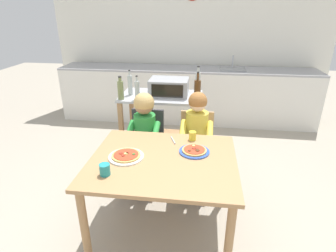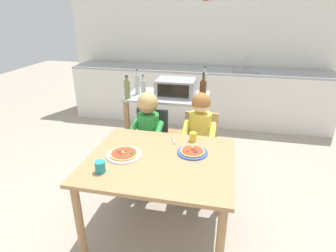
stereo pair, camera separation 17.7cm
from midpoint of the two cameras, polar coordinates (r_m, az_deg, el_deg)
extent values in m
plane|color=#A89E8C|center=(3.56, 0.49, -7.28)|extent=(12.02, 12.02, 0.00)
cube|color=white|center=(4.94, 3.36, 17.96)|extent=(4.65, 0.12, 2.70)
cube|color=silver|center=(4.71, 2.70, 6.32)|extent=(4.19, 0.60, 0.86)
cube|color=#9E9EA3|center=(4.60, 2.81, 11.64)|extent=(4.19, 0.60, 0.03)
cube|color=gray|center=(4.60, 12.13, 11.32)|extent=(0.40, 0.33, 0.02)
cylinder|color=#B7BABF|center=(4.70, 12.14, 12.83)|extent=(0.02, 0.02, 0.20)
cube|color=#B7BABF|center=(3.27, -2.96, 6.14)|extent=(0.95, 0.57, 0.02)
cube|color=#AD7F51|center=(3.48, -2.77, -2.48)|extent=(0.88, 0.52, 0.02)
cube|color=#AD7F51|center=(3.32, -10.99, -2.03)|extent=(0.05, 0.05, 0.83)
cube|color=#AD7F51|center=(3.16, 4.21, -2.95)|extent=(0.05, 0.05, 0.83)
cube|color=#AD7F51|center=(3.74, -8.73, 1.16)|extent=(0.05, 0.05, 0.83)
cube|color=#AD7F51|center=(3.60, 4.71, 0.47)|extent=(0.05, 0.05, 0.83)
cube|color=#999BA0|center=(3.26, -1.35, 8.04)|extent=(0.44, 0.33, 0.19)
cube|color=black|center=(3.09, -1.83, 7.21)|extent=(0.36, 0.01, 0.14)
cylinder|color=black|center=(3.09, 1.04, 6.07)|extent=(0.02, 0.01, 0.02)
cylinder|color=olive|center=(3.15, -11.35, 7.20)|extent=(0.07, 0.07, 0.21)
cylinder|color=olive|center=(3.12, -11.53, 9.40)|extent=(0.03, 0.03, 0.04)
cylinder|color=black|center=(3.11, -11.57, 9.89)|extent=(0.04, 0.04, 0.01)
cylinder|color=#ADB7B2|center=(3.12, -8.00, 7.26)|extent=(0.05, 0.05, 0.21)
cylinder|color=#ADB7B2|center=(3.08, -8.14, 9.56)|extent=(0.02, 0.02, 0.05)
cylinder|color=black|center=(3.08, -8.17, 10.14)|extent=(0.02, 0.02, 0.01)
cylinder|color=#ADB7B2|center=(3.29, -9.37, 8.25)|extent=(0.05, 0.05, 0.23)
cylinder|color=#ADB7B2|center=(3.26, -9.54, 10.64)|extent=(0.02, 0.02, 0.05)
cylinder|color=black|center=(3.25, -9.58, 11.21)|extent=(0.02, 0.02, 0.01)
cylinder|color=#ADB7B2|center=(3.11, 4.49, 8.22)|extent=(0.05, 0.05, 0.30)
cylinder|color=#ADB7B2|center=(3.07, 4.60, 11.43)|extent=(0.03, 0.03, 0.06)
cylinder|color=black|center=(3.06, 4.62, 12.10)|extent=(0.03, 0.03, 0.01)
cylinder|color=#4C2D14|center=(2.99, 4.38, 7.10)|extent=(0.07, 0.07, 0.24)
cylinder|color=#4C2D14|center=(2.95, 4.47, 10.08)|extent=(0.03, 0.03, 0.08)
cylinder|color=black|center=(2.94, 4.50, 10.94)|extent=(0.03, 0.03, 0.01)
cube|color=#AD7F51|center=(2.17, -3.40, -7.17)|extent=(1.14, 0.96, 0.03)
cylinder|color=#AD7F51|center=(2.22, -19.14, -19.57)|extent=(0.06, 0.06, 0.70)
cylinder|color=#AD7F51|center=(2.05, 9.81, -22.95)|extent=(0.06, 0.06, 0.70)
cylinder|color=#AD7F51|center=(2.83, -11.87, -8.39)|extent=(0.06, 0.06, 0.70)
cylinder|color=#AD7F51|center=(2.69, 9.35, -9.97)|extent=(0.06, 0.06, 0.70)
cube|color=#333338|center=(2.95, -6.37, -4.63)|extent=(0.36, 0.36, 0.04)
cube|color=#333338|center=(3.00, -5.82, 0.00)|extent=(0.34, 0.03, 0.38)
cylinder|color=#333338|center=(2.90, -3.95, -10.05)|extent=(0.03, 0.03, 0.42)
cylinder|color=#333338|center=(2.97, -9.71, -9.51)|extent=(0.03, 0.03, 0.42)
cylinder|color=#333338|center=(3.15, -2.88, -7.07)|extent=(0.03, 0.03, 0.42)
cylinder|color=#333338|center=(3.21, -8.19, -6.65)|extent=(0.03, 0.03, 0.42)
cube|color=tan|center=(2.88, 3.96, -5.19)|extent=(0.36, 0.36, 0.04)
cube|color=tan|center=(2.94, 4.28, -0.46)|extent=(0.34, 0.03, 0.38)
cylinder|color=tan|center=(2.87, 6.68, -10.65)|extent=(0.03, 0.03, 0.42)
cylinder|color=tan|center=(2.88, 0.61, -10.28)|extent=(0.03, 0.03, 0.42)
cylinder|color=tan|center=(3.12, 6.81, -7.58)|extent=(0.03, 0.03, 0.42)
cylinder|color=tan|center=(3.13, 1.28, -7.26)|extent=(0.03, 0.03, 0.42)
cube|color=#424C6B|center=(2.79, -5.67, -5.34)|extent=(0.10, 0.30, 0.10)
cylinder|color=#424C6B|center=(2.81, -6.07, -10.90)|extent=(0.08, 0.08, 0.44)
cube|color=#424C6B|center=(2.83, -8.45, -5.13)|extent=(0.10, 0.30, 0.10)
cylinder|color=#424C6B|center=(2.84, -8.86, -10.62)|extent=(0.08, 0.08, 0.44)
cylinder|color=green|center=(2.72, -4.42, -1.26)|extent=(0.06, 0.26, 0.15)
cylinder|color=green|center=(2.79, -9.67, -0.95)|extent=(0.06, 0.26, 0.15)
cylinder|color=green|center=(2.85, -6.55, -0.90)|extent=(0.22, 0.22, 0.34)
sphere|color=#A37556|center=(2.75, -6.82, 4.39)|extent=(0.20, 0.20, 0.20)
sphere|color=tan|center=(2.75, -6.84, 4.74)|extent=(0.21, 0.21, 0.21)
cube|color=#424C6B|center=(2.74, 5.25, -5.94)|extent=(0.10, 0.30, 0.10)
cylinder|color=#424C6B|center=(2.76, 4.94, -11.61)|extent=(0.08, 0.08, 0.44)
cube|color=#424C6B|center=(2.75, 2.32, -5.77)|extent=(0.10, 0.30, 0.10)
cylinder|color=#424C6B|center=(2.76, 1.98, -11.43)|extent=(0.08, 0.08, 0.44)
cylinder|color=yellow|center=(2.67, 6.76, -1.20)|extent=(0.06, 0.26, 0.15)
cylinder|color=yellow|center=(2.68, 1.21, -0.91)|extent=(0.06, 0.26, 0.15)
cylinder|color=yellow|center=(2.78, 4.10, -0.94)|extent=(0.22, 0.22, 0.39)
sphere|color=beige|center=(2.67, 4.28, 4.78)|extent=(0.17, 0.17, 0.17)
sphere|color=#9E6633|center=(2.67, 4.29, 5.09)|extent=(0.18, 0.18, 0.18)
cylinder|color=white|center=(2.22, -10.90, -6.28)|extent=(0.28, 0.28, 0.01)
cylinder|color=tan|center=(2.21, -10.93, -6.01)|extent=(0.23, 0.23, 0.01)
cylinder|color=#B23D23|center=(2.21, -10.94, -5.83)|extent=(0.19, 0.19, 0.00)
cylinder|color=#DBC666|center=(2.21, -10.92, -5.66)|extent=(0.03, 0.03, 0.01)
cylinder|color=maroon|center=(2.22, -10.61, -5.51)|extent=(0.02, 0.02, 0.01)
cylinder|color=#386628|center=(2.20, -9.39, -5.79)|extent=(0.02, 0.02, 0.01)
cylinder|color=maroon|center=(2.23, -11.99, -5.59)|extent=(0.03, 0.03, 0.01)
cylinder|color=maroon|center=(2.19, -11.57, -6.02)|extent=(0.03, 0.03, 0.01)
cylinder|color=#3356B7|center=(2.26, 3.21, -5.32)|extent=(0.25, 0.25, 0.01)
cylinder|color=tan|center=(2.25, 3.21, -5.06)|extent=(0.20, 0.20, 0.01)
cylinder|color=#B23D23|center=(2.25, 3.22, -4.88)|extent=(0.17, 0.17, 0.00)
cylinder|color=maroon|center=(2.25, 3.12, -4.67)|extent=(0.03, 0.03, 0.01)
cylinder|color=#563319|center=(2.23, 3.86, -5.08)|extent=(0.03, 0.03, 0.01)
cylinder|color=#563319|center=(2.22, 2.17, -5.14)|extent=(0.02, 0.02, 0.01)
cylinder|color=#DBC666|center=(2.29, 3.10, -4.14)|extent=(0.02, 0.02, 0.01)
cylinder|color=maroon|center=(2.25, 3.72, -4.71)|extent=(0.03, 0.03, 0.01)
cylinder|color=yellow|center=(2.44, 3.02, -2.08)|extent=(0.06, 0.06, 0.08)
cylinder|color=teal|center=(2.02, -15.40, -8.73)|extent=(0.08, 0.08, 0.08)
cylinder|color=#B7BABF|center=(2.44, -1.03, -2.97)|extent=(0.06, 0.14, 0.01)
camera|label=1|loc=(0.09, -92.14, -0.93)|focal=29.54mm
camera|label=2|loc=(0.09, 87.86, 0.93)|focal=29.54mm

